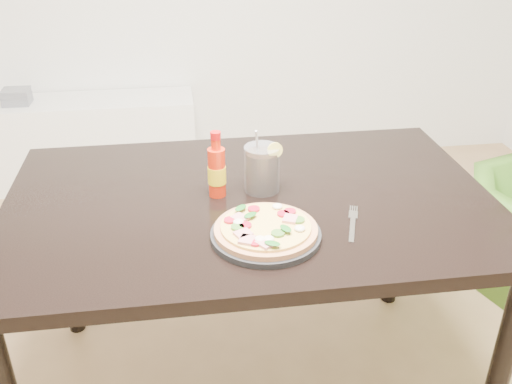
{
  "coord_description": "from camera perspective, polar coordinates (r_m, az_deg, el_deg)",
  "views": [
    {
      "loc": [
        -0.19,
        -1.08,
        1.53
      ],
      "look_at": [
        0.0,
        0.24,
        0.83
      ],
      "focal_mm": 40.0,
      "sensor_mm": 36.0,
      "label": 1
    }
  ],
  "objects": [
    {
      "name": "pizza",
      "position": [
        1.44,
        0.96,
        -3.68
      ],
      "size": [
        0.26,
        0.26,
        0.03
      ],
      "color": "tan",
      "rests_on": "plate"
    },
    {
      "name": "cd_stack",
      "position": [
        3.39,
        -22.83,
        8.78
      ],
      "size": [
        0.14,
        0.12,
        0.08
      ],
      "color": "slate",
      "rests_on": "media_console"
    },
    {
      "name": "dining_table",
      "position": [
        1.69,
        -0.58,
        -3.01
      ],
      "size": [
        1.4,
        0.9,
        0.75
      ],
      "color": "black",
      "rests_on": "ground"
    },
    {
      "name": "media_console",
      "position": [
        3.45,
        -17.87,
        4.76
      ],
      "size": [
        1.4,
        0.34,
        0.5
      ],
      "primitive_type": "cube",
      "color": "white",
      "rests_on": "ground"
    },
    {
      "name": "plate",
      "position": [
        1.45,
        0.98,
        -4.31
      ],
      "size": [
        0.28,
        0.28,
        0.02
      ],
      "primitive_type": "cylinder",
      "color": "black",
      "rests_on": "dining_table"
    },
    {
      "name": "hot_sauce_bottle",
      "position": [
        1.63,
        -3.94,
        2.13
      ],
      "size": [
        0.05,
        0.05,
        0.2
      ],
      "rotation": [
        0.0,
        0.0,
        -0.08
      ],
      "color": "red",
      "rests_on": "dining_table"
    },
    {
      "name": "cola_cup",
      "position": [
        1.66,
        0.6,
        2.25
      ],
      "size": [
        0.11,
        0.1,
        0.19
      ],
      "rotation": [
        0.0,
        0.0,
        0.1
      ],
      "color": "black",
      "rests_on": "dining_table"
    },
    {
      "name": "fork",
      "position": [
        1.54,
        9.64,
        -3.01
      ],
      "size": [
        0.08,
        0.18,
        0.0
      ],
      "rotation": [
        0.0,
        0.0,
        -0.33
      ],
      "color": "silver",
      "rests_on": "dining_table"
    }
  ]
}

